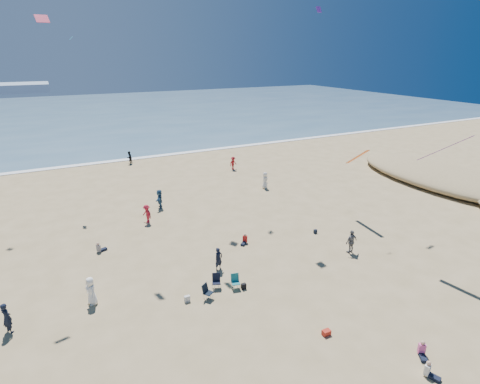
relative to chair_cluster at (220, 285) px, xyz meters
name	(u,v)px	position (x,y,z in m)	size (l,w,h in m)	color
ocean	(79,114)	(-1.39, 85.40, -0.47)	(220.00, 100.00, 0.06)	#476B84
surf_line	(110,162)	(-1.39, 35.40, -0.46)	(220.00, 1.20, 0.08)	white
standing_flyers	(232,230)	(3.86, 6.21, 0.39)	(32.46, 50.95, 1.90)	maroon
seated_group	(245,303)	(0.63, -2.28, -0.08)	(16.10, 20.40, 0.84)	silver
chair_cluster	(220,285)	(0.00, 0.00, 0.00)	(2.78, 1.60, 1.00)	black
white_tote	(187,299)	(-2.24, 0.02, -0.30)	(0.35, 0.20, 0.40)	silver
black_backpack	(244,286)	(1.50, -0.38, -0.31)	(0.30, 0.22, 0.38)	black
cooler	(326,333)	(3.57, -6.21, -0.35)	(0.45, 0.30, 0.30)	red
navy_bag	(315,231)	(10.69, 4.02, -0.33)	(0.28, 0.18, 0.34)	black
kites_aloft	(296,47)	(7.57, 3.77, 14.34)	(37.68, 42.76, 30.42)	orange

